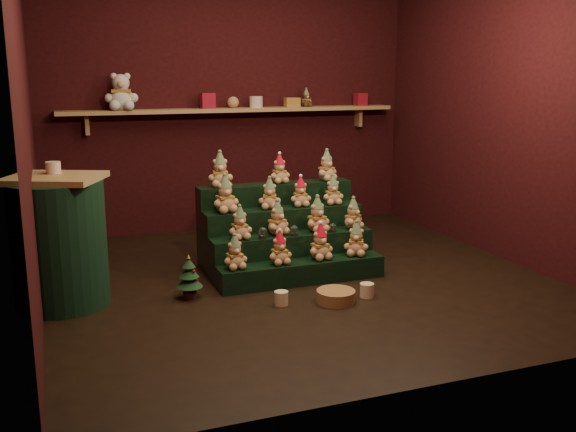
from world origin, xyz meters
name	(u,v)px	position (x,y,z in m)	size (l,w,h in m)	color
ground	(299,279)	(0.00, 0.00, 0.00)	(4.00, 4.00, 0.00)	black
back_wall	(230,100)	(0.00, 2.05, 1.40)	(4.00, 0.10, 2.80)	black
front_wall	(451,131)	(0.00, -2.05, 1.40)	(4.00, 0.10, 2.80)	black
left_wall	(18,115)	(-2.05, 0.00, 1.40)	(0.10, 4.00, 2.80)	black
right_wall	(512,105)	(2.05, 0.00, 1.40)	(0.10, 4.00, 2.80)	black
back_shelf	(234,110)	(0.00, 1.87, 1.29)	(3.60, 0.26, 0.24)	tan
riser_tier_front	(302,272)	(-0.01, -0.09, 0.09)	(1.40, 0.22, 0.18)	black
riser_tier_midfront	(293,254)	(-0.01, 0.13, 0.18)	(1.40, 0.22, 0.36)	black
riser_tier_midback	(284,238)	(-0.01, 0.35, 0.27)	(1.40, 0.22, 0.54)	black
riser_tier_back	(275,223)	(-0.01, 0.57, 0.36)	(1.40, 0.22, 0.72)	black
teddy_0	(235,252)	(-0.57, -0.09, 0.32)	(0.19, 0.17, 0.27)	tan
teddy_1	(280,248)	(-0.20, -0.10, 0.31)	(0.19, 0.17, 0.27)	tan
teddy_2	(320,242)	(0.16, -0.08, 0.33)	(0.21, 0.19, 0.30)	tan
teddy_3	(356,239)	(0.49, -0.08, 0.32)	(0.21, 0.19, 0.29)	tan
teddy_4	(240,223)	(-0.47, 0.12, 0.50)	(0.20, 0.18, 0.27)	tan
teddy_5	(277,218)	(-0.14, 0.15, 0.50)	(0.21, 0.19, 0.29)	tan
teddy_6	(317,214)	(0.22, 0.12, 0.51)	(0.22, 0.19, 0.30)	tan
teddy_7	(353,213)	(0.55, 0.11, 0.50)	(0.19, 0.17, 0.27)	tan
teddy_8	(225,194)	(-0.53, 0.35, 0.70)	(0.22, 0.20, 0.31)	tan
teddy_9	(270,193)	(-0.13, 0.36, 0.67)	(0.19, 0.17, 0.27)	tan
teddy_10	(301,192)	(0.16, 0.36, 0.67)	(0.18, 0.17, 0.26)	tan
teddy_11	(333,190)	(0.46, 0.34, 0.67)	(0.19, 0.17, 0.26)	tan
teddy_12	(220,169)	(-0.50, 0.58, 0.87)	(0.21, 0.19, 0.30)	tan
teddy_13	(279,169)	(0.04, 0.57, 0.85)	(0.18, 0.16, 0.25)	tan
teddy_14	(327,165)	(0.49, 0.56, 0.86)	(0.20, 0.18, 0.28)	tan
snow_globe_a	(263,233)	(-0.29, 0.07, 0.41)	(0.07, 0.07, 0.09)	black
snow_globe_b	(294,230)	(-0.02, 0.07, 0.40)	(0.06, 0.06, 0.09)	black
snow_globe_c	(333,228)	(0.34, 0.07, 0.40)	(0.06, 0.06, 0.08)	black
side_table	(59,242)	(-1.85, 0.06, 0.48)	(0.79, 0.74, 0.97)	tan
table_ornament	(53,168)	(-1.85, 0.16, 1.01)	(0.11, 0.11, 0.09)	beige
mini_christmas_tree	(189,277)	(-0.95, -0.14, 0.17)	(0.20, 0.20, 0.35)	#422517
mug_left	(281,298)	(-0.35, -0.52, 0.05)	(0.10, 0.10, 0.10)	beige
mug_right	(367,290)	(0.33, -0.59, 0.05)	(0.11, 0.11, 0.11)	beige
wicker_basket	(336,296)	(0.06, -0.61, 0.05)	(0.29, 0.29, 0.09)	olive
white_bear	(121,87)	(-1.16, 1.84, 1.55)	(0.33, 0.29, 0.46)	white
brown_bear	(306,98)	(0.81, 1.84, 1.42)	(0.14, 0.12, 0.19)	#4C2E19
gift_tin_red_a	(208,101)	(-0.29, 1.85, 1.40)	(0.14, 0.14, 0.16)	#A61930
gift_tin_cream	(256,102)	(0.23, 1.85, 1.38)	(0.14, 0.14, 0.12)	beige
gift_tin_red_b	(361,99)	(1.48, 1.85, 1.39)	(0.12, 0.12, 0.14)	#A61930
shelf_plush_ball	(233,102)	(-0.02, 1.85, 1.38)	(0.12, 0.12, 0.12)	tan
scarf_gift_box	(292,102)	(0.65, 1.85, 1.37)	(0.16, 0.10, 0.10)	orange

